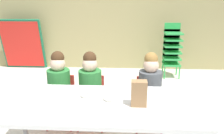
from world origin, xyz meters
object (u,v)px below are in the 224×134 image
Objects in this scene: donut_powdered_on_plate at (86,95)px; seated_child_far_right at (150,84)px; seated_child_near_camera at (59,83)px; kid_chair_green_stack at (172,48)px; craft_table at (95,107)px; seated_child_middle_seat at (90,83)px; paper_bag_brown at (139,93)px; donut_powdered_loose at (109,98)px; folded_activity_table at (22,44)px; paper_plate_near_edge at (86,97)px.

seated_child_far_right is at bearing 39.87° from donut_powdered_on_plate.
donut_powdered_on_plate is (0.41, -0.53, 0.09)m from seated_child_near_camera.
kid_chair_green_stack reaches higher than donut_powdered_on_plate.
craft_table is 0.65m from seated_child_middle_seat.
seated_child_middle_seat is 1.00× the size of seated_child_far_right.
seated_child_middle_seat is at bearing 180.00° from seated_child_far_right.
seated_child_near_camera is 4.17× the size of paper_bag_brown.
seated_child_middle_seat is (0.36, 0.00, 0.00)m from seated_child_near_camera.
paper_bag_brown is 1.92× the size of donut_powdered_loose.
seated_child_middle_seat is 8.00× the size of donut_powdered_on_plate.
craft_table is 15.82× the size of donut_powdered_loose.
folded_activity_table is (-1.44, 2.31, -0.02)m from seated_child_near_camera.
folded_activity_table is 3.39m from paper_plate_near_edge.
seated_child_far_right is 3.39m from folded_activity_table.
seated_child_far_right is at bearing -107.40° from kid_chair_green_stack.
kid_chair_green_stack is (1.30, 1.97, 0.02)m from seated_child_middle_seat.
seated_child_near_camera is 0.88× the size of kid_chair_green_stack.
paper_plate_near_edge is (-0.64, -0.53, 0.07)m from seated_child_far_right.
kid_chair_green_stack is (1.16, 2.60, 0.01)m from craft_table.
donut_powdered_on_plate is (0.04, -0.53, 0.09)m from seated_child_middle_seat.
donut_powdered_loose is (-1.04, -2.54, 0.06)m from kid_chair_green_stack.
seated_child_near_camera is at bearing 127.31° from donut_powdered_on_plate.
craft_table is at bearing -77.97° from seated_child_middle_seat.
seated_child_middle_seat reaches higher than paper_bag_brown.
craft_table is 3.52m from folded_activity_table.
paper_bag_brown is (-0.78, -2.64, 0.15)m from kid_chair_green_stack.
donut_powdered_on_plate is at bearing -116.63° from kid_chair_green_stack.
seated_child_far_right is 0.88× the size of kid_chair_green_stack.
seated_child_far_right is 0.72m from paper_bag_brown.
folded_activity_table is at bearing 127.91° from seated_child_middle_seat.
donut_powdered_loose is at bearing -112.24° from kid_chair_green_stack.
seated_child_middle_seat is (-0.14, 0.64, -0.01)m from craft_table.
seated_child_far_right is (0.54, 0.64, -0.01)m from craft_table.
seated_child_middle_seat is 0.68m from seated_child_far_right.
paper_plate_near_edge is 1.57× the size of donut_powdered_loose.
kid_chair_green_stack is 0.96× the size of folded_activity_table.
paper_bag_brown is 1.92× the size of donut_powdered_on_plate.
folded_activity_table is (-3.09, 0.34, -0.04)m from kid_chair_green_stack.
seated_child_near_camera and seated_child_middle_seat have the same top height.
seated_child_far_right is 4.17× the size of paper_bag_brown.
paper_bag_brown is at bearing -17.31° from paper_plate_near_edge.
craft_table is at bearing -52.00° from seated_child_near_camera.
folded_activity_table is 3.39m from donut_powdered_on_plate.
craft_table is 8.23× the size of paper_bag_brown.
seated_child_near_camera reaches higher than paper_bag_brown.
donut_powdered_on_plate is at bearing 168.28° from donut_powdered_loose.
paper_plate_near_edge is (-0.09, 0.11, 0.05)m from craft_table.
donut_powdered_on_plate is (1.84, -2.84, 0.10)m from folded_activity_table.
craft_table is 0.16m from donut_powdered_on_plate.
seated_child_near_camera is 8.00× the size of donut_powdered_on_plate.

